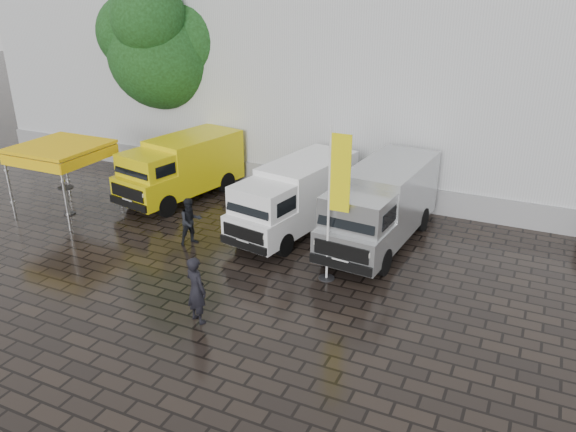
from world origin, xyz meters
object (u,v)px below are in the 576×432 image
at_px(van_white, 295,199).
at_px(cocktail_table, 68,201).
at_px(van_silver, 381,208).
at_px(person_front, 196,290).
at_px(flagpole, 335,199).
at_px(canopy_tent, 59,150).
at_px(person_tent, 191,221).
at_px(van_yellow, 181,170).

xyz_separation_m(van_white, cocktail_table, (-8.75, -2.26, -0.70)).
relative_size(van_white, cocktail_table, 5.19).
bearing_deg(van_silver, person_front, -109.44).
relative_size(van_white, person_front, 3.03).
distance_m(van_white, flagpole, 4.09).
bearing_deg(canopy_tent, cocktail_table, -41.26).
height_order(flagpole, cocktail_table, flagpole).
height_order(van_white, person_front, van_white).
bearing_deg(cocktail_table, person_tent, -2.21).
bearing_deg(person_front, van_white, -68.80).
distance_m(cocktail_table, person_tent, 5.95).
bearing_deg(flagpole, canopy_tent, 176.33).
bearing_deg(flagpole, cocktail_table, 177.07).
xyz_separation_m(cocktail_table, person_tent, (5.94, -0.23, 0.28)).
bearing_deg(person_tent, canopy_tent, 119.55).
distance_m(canopy_tent, person_tent, 6.37).
height_order(van_yellow, flagpole, flagpole).
xyz_separation_m(cocktail_table, person_front, (8.83, -4.22, 0.40)).
height_order(van_silver, person_tent, van_silver).
bearing_deg(van_yellow, person_front, -41.17).
relative_size(van_yellow, van_silver, 0.88).
bearing_deg(flagpole, person_tent, 176.29).
bearing_deg(person_tent, person_front, -110.94).
height_order(van_yellow, van_white, van_yellow).
xyz_separation_m(van_yellow, van_white, (5.67, -1.06, -0.02)).
xyz_separation_m(van_white, flagpole, (2.57, -2.84, 1.42)).
bearing_deg(flagpole, van_yellow, 154.62).
height_order(van_silver, person_front, van_silver).
xyz_separation_m(van_yellow, flagpole, (8.23, -3.91, 1.40)).
distance_m(person_front, person_tent, 4.93).
bearing_deg(cocktail_table, canopy_tent, 138.74).
relative_size(van_white, flagpole, 1.20).
height_order(van_white, van_silver, van_silver).
xyz_separation_m(van_silver, cocktail_table, (-11.87, -2.50, -0.80)).
distance_m(van_yellow, cocktail_table, 4.59).
distance_m(van_silver, flagpole, 3.39).
height_order(canopy_tent, person_tent, canopy_tent).
bearing_deg(canopy_tent, person_tent, -3.64).
xyz_separation_m(van_yellow, van_silver, (8.79, -0.83, 0.08)).
distance_m(van_yellow, flagpole, 9.22).
bearing_deg(van_yellow, flagpole, -13.83).
distance_m(flagpole, person_tent, 5.69).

